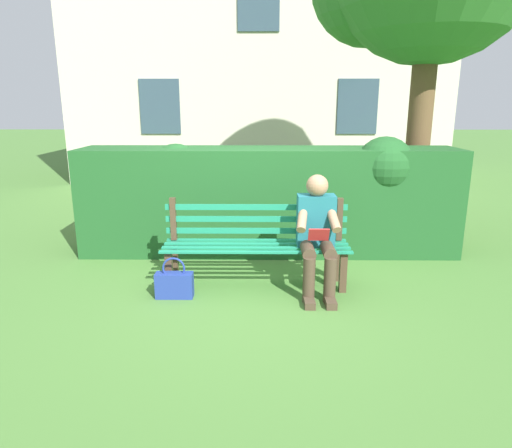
% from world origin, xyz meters
% --- Properties ---
extents(ground, '(60.00, 60.00, 0.00)m').
position_xyz_m(ground, '(0.00, 0.00, 0.00)').
color(ground, '#477533').
extents(park_bench, '(1.91, 0.46, 0.90)m').
position_xyz_m(park_bench, '(0.00, -0.07, 0.46)').
color(park_bench, '#4C3828').
rests_on(park_bench, ground).
extents(person_seated, '(0.44, 0.73, 1.18)m').
position_xyz_m(person_seated, '(-0.61, 0.10, 0.62)').
color(person_seated, '#1E6672').
rests_on(person_seated, ground).
extents(hedge_backdrop, '(4.68, 0.86, 1.47)m').
position_xyz_m(hedge_backdrop, '(-0.19, -1.19, 0.71)').
color(hedge_backdrop, '#1E5123').
rests_on(hedge_backdrop, ground).
extents(building_facade, '(8.88, 3.30, 6.39)m').
position_xyz_m(building_facade, '(-0.00, -7.72, 3.19)').
color(building_facade, beige).
rests_on(building_facade, ground).
extents(handbag, '(0.37, 0.14, 0.41)m').
position_xyz_m(handbag, '(0.80, 0.30, 0.14)').
color(handbag, navy).
rests_on(handbag, ground).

